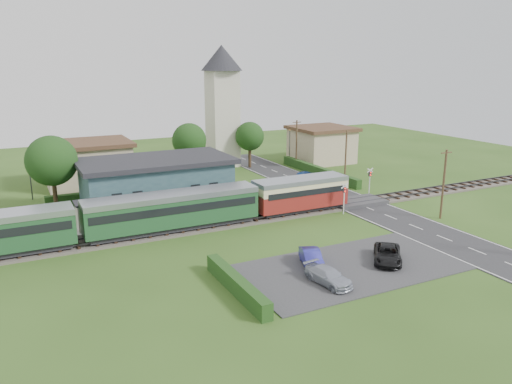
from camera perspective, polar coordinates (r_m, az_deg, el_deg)
name	(u,v)px	position (r m, az deg, el deg)	size (l,w,h in m)	color
ground	(288,222)	(49.30, 3.66, -3.39)	(120.00, 120.00, 0.00)	#2D4C19
railway_track	(278,215)	(50.92, 2.53, -2.65)	(76.00, 3.20, 0.49)	#4C443D
road	(368,208)	(54.83, 12.73, -1.83)	(6.00, 70.00, 0.05)	#28282B
car_park	(350,267)	(39.18, 10.68, -8.46)	(17.00, 9.00, 0.08)	#333335
crossing_deck	(357,202)	(56.26, 11.47, -1.13)	(6.20, 3.40, 0.45)	#333335
platform	(174,219)	(49.95, -9.38, -3.04)	(30.00, 3.00, 0.45)	gray
equipment_hut	(88,215)	(47.91, -18.61, -2.50)	(2.30, 2.30, 2.55)	beige
station_building	(156,182)	(54.67, -11.32, 1.10)	(16.00, 9.00, 5.30)	#2B4B53
train	(139,214)	(45.40, -13.27, -2.48)	(43.20, 2.90, 3.40)	#232328
church_tower	(222,97)	(74.38, -3.88, 10.76)	(6.00, 6.00, 17.60)	beige
house_west	(88,163)	(67.15, -18.68, 3.20)	(10.80, 8.80, 5.50)	tan
house_east	(322,144)	(78.87, 7.50, 5.46)	(8.80, 8.80, 5.50)	tan
hedge_carpark	(237,285)	(34.42, -2.21, -10.54)	(0.80, 9.00, 1.20)	#193814
hedge_roadside	(318,171)	(69.56, 7.16, 2.39)	(0.80, 18.00, 1.20)	#193814
hedge_station	(147,191)	(59.40, -12.39, 0.09)	(22.00, 0.80, 1.30)	#193814
tree_a	(52,161)	(55.42, -22.32, 3.30)	(5.20, 5.20, 8.00)	#332316
tree_b	(189,140)	(67.82, -7.63, 5.86)	(4.60, 4.60, 7.34)	#332316
tree_c	(250,136)	(73.48, -0.72, 6.38)	(4.20, 4.20, 6.78)	#332316
utility_pole_b	(444,183)	(52.55, 20.64, 0.93)	(1.40, 0.22, 7.00)	#473321
utility_pole_c	(346,157)	(64.18, 10.21, 4.00)	(1.40, 0.22, 7.00)	#473321
utility_pole_d	(296,143)	(73.97, 4.65, 5.58)	(1.40, 0.22, 7.00)	#473321
crossing_signal_near	(344,194)	(51.80, 10.06, -0.23)	(0.84, 0.28, 3.28)	silver
crossing_signal_far	(370,177)	(59.80, 12.88, 1.63)	(0.84, 0.28, 3.28)	silver
streetlamp_west	(30,174)	(61.65, -24.44, 1.91)	(0.30, 0.30, 5.15)	#3F3F47
streetlamp_east	(290,142)	(79.21, 3.88, 5.77)	(0.30, 0.30, 5.15)	#3F3F47
car_on_road	(305,175)	(66.12, 5.64, 1.89)	(1.56, 3.89, 1.32)	navy
car_park_blue	(312,258)	(38.68, 6.36, -7.52)	(1.33, 3.82, 1.26)	navy
car_park_silver	(328,276)	(35.91, 8.27, -9.48)	(1.62, 3.98, 1.15)	#A6ABBB
car_park_dark	(388,254)	(40.59, 14.80, -6.88)	(2.03, 4.40, 1.22)	black
pedestrian_near	(226,202)	(51.36, -3.48, -1.16)	(0.60, 0.39, 1.64)	gray
pedestrian_far	(102,215)	(48.57, -17.14, -2.57)	(0.93, 0.72, 1.91)	gray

